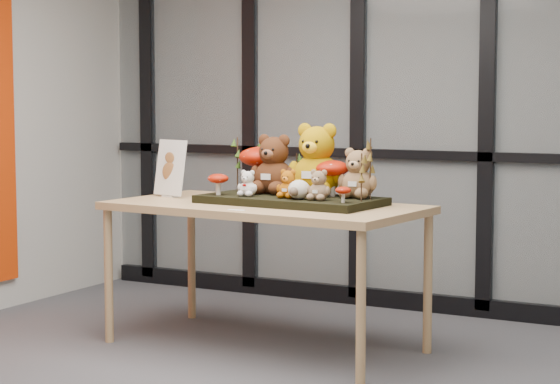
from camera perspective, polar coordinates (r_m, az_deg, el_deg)
The scene contains 22 objects.
room_shell at distance 4.54m, azimuth -2.99°, elevation 8.48°, with size 5.00×5.00×5.00m.
glass_partition at distance 6.77m, azimuth 7.92°, elevation 5.19°, with size 4.90×0.06×2.78m.
display_table at distance 5.74m, azimuth -0.87°, elevation -1.31°, with size 1.84×1.03×0.83m.
diorama_tray at distance 5.72m, azimuth 0.61°, elevation -0.47°, with size 1.02×0.51×0.04m, color black.
bear_pooh_yellow at distance 5.77m, azimuth 2.10°, elevation 2.05°, with size 0.35×0.31×0.45m, color #B58504, non-canonical shape.
bear_brown_medium at distance 5.87m, azimuth -0.34°, elevation 1.76°, with size 0.29×0.26×0.38m, color #45210F, non-canonical shape.
bear_tan_back at distance 5.63m, azimuth 4.43°, elevation 1.21°, with size 0.23×0.21×0.31m, color olive, non-canonical shape.
bear_small_yellow at distance 5.61m, azimuth 0.46°, elevation 0.55°, with size 0.13×0.12×0.18m, color #AA5508, non-canonical shape.
bear_white_bow at distance 5.72m, azimuth -1.82°, elevation 0.58°, with size 0.12×0.11×0.16m, color silver, non-canonical shape.
bear_beige_small at distance 5.50m, azimuth 2.20°, elevation 0.49°, with size 0.14×0.13×0.18m, color #896A4C, non-canonical shape.
plush_cream_hedgehog at distance 5.55m, azimuth 1.07°, elevation 0.19°, with size 0.09×0.08×0.12m, color silver, non-canonical shape.
mushroom_back_left at distance 6.02m, azimuth -1.07°, elevation 1.44°, with size 0.26×0.26×0.29m, color #9C1505, non-canonical shape.
mushroom_back_right at distance 5.72m, azimuth 2.91°, elevation 0.89°, with size 0.20×0.20×0.23m, color #9C1505, non-canonical shape.
mushroom_front_left at distance 5.81m, azimuth -3.50°, elevation 0.50°, with size 0.12×0.12×0.13m, color #9C1505, non-canonical shape.
mushroom_front_right at distance 5.38m, azimuth 3.58°, elevation -0.10°, with size 0.09×0.09×0.09m, color #9C1505, non-canonical shape.
sprig_green_far_left at distance 6.07m, azimuth -2.41°, elevation 1.60°, with size 0.05×0.05×0.32m, color #1A360C, non-canonical shape.
sprig_green_mid_left at distance 6.03m, azimuth -0.98°, elevation 1.46°, with size 0.05×0.05×0.30m, color #1A360C, non-canonical shape.
sprig_dry_far_right at distance 5.57m, azimuth 5.11°, elevation 1.31°, with size 0.05×0.05×0.33m, color brown, non-canonical shape.
sprig_dry_mid_right at distance 5.45m, azimuth 4.61°, elevation 0.83°, with size 0.05×0.05×0.26m, color brown, non-canonical shape.
sprig_green_centre at distance 5.92m, azimuth 0.95°, elevation 1.07°, with size 0.05×0.05×0.23m, color #1A360C, non-canonical shape.
sign_holder at distance 6.15m, azimuth -6.20°, elevation 1.25°, with size 0.25×0.12×0.35m.
label_card at distance 5.42m, azimuth -2.47°, elevation -1.02°, with size 0.10×0.03×0.00m, color white.
Camera 1 is at (2.34, -3.89, 1.43)m, focal length 65.00 mm.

